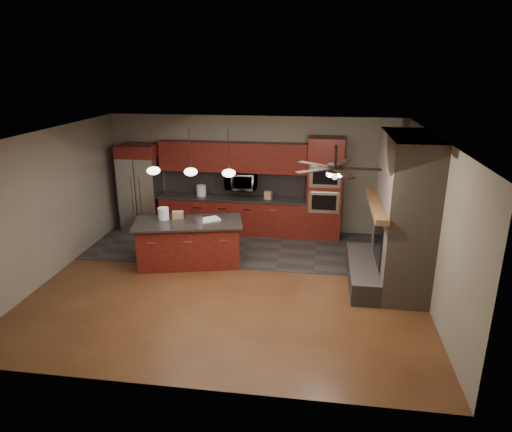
% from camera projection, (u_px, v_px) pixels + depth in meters
% --- Properties ---
extents(ground, '(7.00, 7.00, 0.00)m').
position_uv_depth(ground, '(231.00, 283.00, 8.66)').
color(ground, brown).
rests_on(ground, ground).
extents(ceiling, '(7.00, 6.00, 0.02)m').
position_uv_depth(ceiling, '(228.00, 135.00, 7.77)').
color(ceiling, white).
rests_on(ceiling, back_wall).
extents(back_wall, '(7.00, 0.02, 2.80)m').
position_uv_depth(back_wall, '(254.00, 174.00, 11.03)').
color(back_wall, gray).
rests_on(back_wall, ground).
extents(right_wall, '(0.02, 6.00, 2.80)m').
position_uv_depth(right_wall, '(432.00, 222.00, 7.74)').
color(right_wall, gray).
rests_on(right_wall, ground).
extents(left_wall, '(0.02, 6.00, 2.80)m').
position_uv_depth(left_wall, '(50.00, 204.00, 8.68)').
color(left_wall, gray).
rests_on(left_wall, ground).
extents(slate_tile_patch, '(7.00, 2.40, 0.01)m').
position_uv_depth(slate_tile_patch, '(246.00, 247.00, 10.35)').
color(slate_tile_patch, '#302D2B').
rests_on(slate_tile_patch, ground).
extents(fireplace_column, '(1.30, 2.10, 2.80)m').
position_uv_depth(fireplace_column, '(400.00, 219.00, 8.21)').
color(fireplace_column, '#746253').
rests_on(fireplace_column, ground).
extents(back_cabinetry, '(3.59, 0.64, 2.20)m').
position_uv_depth(back_cabinetry, '(233.00, 197.00, 11.01)').
color(back_cabinetry, maroon).
rests_on(back_cabinetry, ground).
extents(oven_tower, '(0.80, 0.63, 2.38)m').
position_uv_depth(oven_tower, '(324.00, 189.00, 10.58)').
color(oven_tower, maroon).
rests_on(oven_tower, ground).
extents(microwave, '(0.73, 0.41, 0.50)m').
position_uv_depth(microwave, '(241.00, 181.00, 10.86)').
color(microwave, silver).
rests_on(microwave, back_cabinetry).
extents(refrigerator, '(0.92, 0.75, 2.13)m').
position_uv_depth(refrigerator, '(141.00, 188.00, 11.14)').
color(refrigerator, silver).
rests_on(refrigerator, ground).
extents(kitchen_island, '(2.33, 1.45, 0.92)m').
position_uv_depth(kitchen_island, '(189.00, 243.00, 9.33)').
color(kitchen_island, maroon).
rests_on(kitchen_island, ground).
extents(white_bucket, '(0.30, 0.30, 0.24)m').
position_uv_depth(white_bucket, '(163.00, 214.00, 9.31)').
color(white_bucket, white).
rests_on(white_bucket, kitchen_island).
extents(paint_can, '(0.19, 0.19, 0.11)m').
position_uv_depth(paint_can, '(199.00, 220.00, 9.12)').
color(paint_can, '#B6B6BB').
rests_on(paint_can, kitchen_island).
extents(paint_tray, '(0.46, 0.44, 0.04)m').
position_uv_depth(paint_tray, '(210.00, 219.00, 9.27)').
color(paint_tray, white).
rests_on(paint_tray, kitchen_island).
extents(cardboard_box, '(0.26, 0.22, 0.14)m').
position_uv_depth(cardboard_box, '(178.00, 215.00, 9.38)').
color(cardboard_box, '#9A744F').
rests_on(cardboard_box, kitchen_island).
extents(counter_bucket, '(0.28, 0.28, 0.26)m').
position_uv_depth(counter_bucket, '(201.00, 191.00, 11.03)').
color(counter_bucket, white).
rests_on(counter_bucket, back_cabinetry).
extents(counter_box, '(0.19, 0.17, 0.19)m').
position_uv_depth(counter_box, '(268.00, 195.00, 10.78)').
color(counter_box, '#A58355').
rests_on(counter_box, back_cabinetry).
extents(pendant_left, '(0.26, 0.26, 0.92)m').
position_uv_depth(pendant_left, '(153.00, 170.00, 8.91)').
color(pendant_left, black).
rests_on(pendant_left, ceiling).
extents(pendant_center, '(0.26, 0.26, 0.92)m').
position_uv_depth(pendant_center, '(191.00, 172.00, 8.81)').
color(pendant_center, black).
rests_on(pendant_center, ceiling).
extents(pendant_right, '(0.26, 0.26, 0.92)m').
position_uv_depth(pendant_right, '(229.00, 173.00, 8.71)').
color(pendant_right, black).
rests_on(pendant_right, ceiling).
extents(ceiling_fan, '(1.27, 1.33, 0.41)m').
position_uv_depth(ceiling_fan, '(335.00, 168.00, 6.88)').
color(ceiling_fan, black).
rests_on(ceiling_fan, ceiling).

